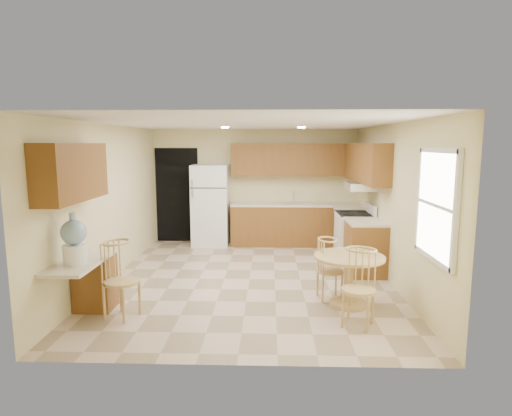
{
  "coord_description": "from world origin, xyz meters",
  "views": [
    {
      "loc": [
        0.32,
        -6.73,
        2.19
      ],
      "look_at": [
        0.1,
        0.3,
        1.13
      ],
      "focal_mm": 30.0,
      "sensor_mm": 36.0,
      "label": 1
    }
  ],
  "objects_px": {
    "stove": "(355,236)",
    "chair_table_a": "(331,264)",
    "dining_table": "(349,273)",
    "water_crock": "(74,241)",
    "chair_table_b": "(361,283)",
    "chair_desk": "(118,274)",
    "refrigerator": "(211,205)"
  },
  "relations": [
    {
      "from": "stove",
      "to": "chair_table_a",
      "type": "height_order",
      "value": "stove"
    },
    {
      "from": "dining_table",
      "to": "chair_table_a",
      "type": "bearing_deg",
      "value": 142.74
    },
    {
      "from": "dining_table",
      "to": "chair_table_b",
      "type": "relative_size",
      "value": 1.01
    },
    {
      "from": "stove",
      "to": "chair_table_b",
      "type": "height_order",
      "value": "stove"
    },
    {
      "from": "dining_table",
      "to": "chair_desk",
      "type": "xyz_separation_m",
      "value": [
        -2.95,
        -0.57,
        0.13
      ]
    },
    {
      "from": "chair_table_a",
      "to": "water_crock",
      "type": "xyz_separation_m",
      "value": [
        -3.18,
        -0.9,
        0.52
      ]
    },
    {
      "from": "dining_table",
      "to": "chair_desk",
      "type": "height_order",
      "value": "chair_desk"
    },
    {
      "from": "chair_table_b",
      "to": "water_crock",
      "type": "xyz_separation_m",
      "value": [
        -3.4,
        0.0,
        0.48
      ]
    },
    {
      "from": "refrigerator",
      "to": "water_crock",
      "type": "height_order",
      "value": "refrigerator"
    },
    {
      "from": "chair_table_a",
      "to": "chair_desk",
      "type": "distance_m",
      "value": 2.83
    },
    {
      "from": "stove",
      "to": "water_crock",
      "type": "xyz_separation_m",
      "value": [
        -3.92,
        -3.02,
        0.58
      ]
    },
    {
      "from": "stove",
      "to": "chair_table_a",
      "type": "distance_m",
      "value": 2.24
    },
    {
      "from": "refrigerator",
      "to": "chair_table_b",
      "type": "xyz_separation_m",
      "value": [
        2.35,
        -4.24,
        -0.3
      ]
    },
    {
      "from": "dining_table",
      "to": "water_crock",
      "type": "bearing_deg",
      "value": -167.76
    },
    {
      "from": "refrigerator",
      "to": "chair_table_a",
      "type": "distance_m",
      "value": 3.97
    },
    {
      "from": "chair_table_b",
      "to": "chair_desk",
      "type": "height_order",
      "value": "chair_desk"
    },
    {
      "from": "water_crock",
      "to": "chair_desk",
      "type": "bearing_deg",
      "value": 19.94
    },
    {
      "from": "chair_table_a",
      "to": "water_crock",
      "type": "relative_size",
      "value": 1.4
    },
    {
      "from": "dining_table",
      "to": "water_crock",
      "type": "xyz_separation_m",
      "value": [
        -3.4,
        -0.74,
        0.59
      ]
    },
    {
      "from": "dining_table",
      "to": "chair_table_a",
      "type": "distance_m",
      "value": 0.28
    },
    {
      "from": "refrigerator",
      "to": "dining_table",
      "type": "relative_size",
      "value": 1.84
    },
    {
      "from": "chair_desk",
      "to": "water_crock",
      "type": "bearing_deg",
      "value": -48.09
    },
    {
      "from": "refrigerator",
      "to": "chair_desk",
      "type": "distance_m",
      "value": 4.13
    },
    {
      "from": "chair_desk",
      "to": "water_crock",
      "type": "distance_m",
      "value": 0.66
    },
    {
      "from": "chair_table_b",
      "to": "chair_desk",
      "type": "relative_size",
      "value": 0.97
    },
    {
      "from": "dining_table",
      "to": "water_crock",
      "type": "relative_size",
      "value": 1.53
    },
    {
      "from": "chair_table_a",
      "to": "refrigerator",
      "type": "bearing_deg",
      "value": -156.18
    },
    {
      "from": "stove",
      "to": "water_crock",
      "type": "distance_m",
      "value": 4.99
    },
    {
      "from": "chair_table_b",
      "to": "water_crock",
      "type": "height_order",
      "value": "water_crock"
    },
    {
      "from": "stove",
      "to": "chair_table_b",
      "type": "relative_size",
      "value": 1.16
    },
    {
      "from": "chair_table_a",
      "to": "chair_table_b",
      "type": "relative_size",
      "value": 0.92
    },
    {
      "from": "chair_table_b",
      "to": "chair_desk",
      "type": "xyz_separation_m",
      "value": [
        -2.95,
        0.17,
        0.02
      ]
    }
  ]
}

